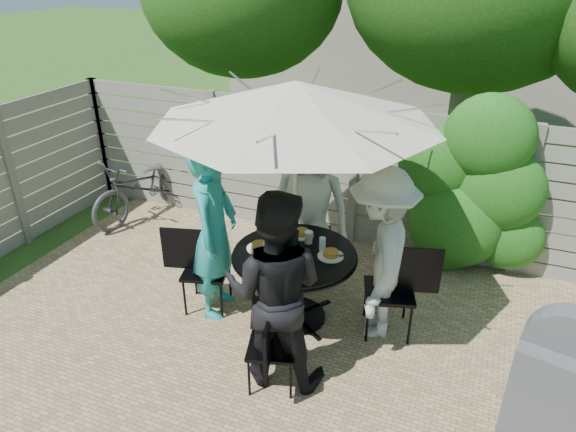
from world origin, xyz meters
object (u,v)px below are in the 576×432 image
at_px(umbrella, 296,102).
at_px(glass_right, 322,244).
at_px(person_front, 275,291).
at_px(plate_front, 287,270).
at_px(glass_left, 266,249).
at_px(plate_left, 259,247).
at_px(chair_right, 389,307).
at_px(chair_left, 206,285).
at_px(person_right, 380,255).
at_px(patio_table, 294,273).
at_px(plate_back, 302,233).
at_px(chair_back, 310,248).
at_px(glass_back, 290,233).
at_px(person_left, 214,232).
at_px(plate_right, 331,254).
at_px(glass_front, 300,261).
at_px(bbq_grill, 557,388).
at_px(person_back, 310,207).
at_px(bicycle, 143,186).
at_px(chair_front, 272,362).
at_px(syrup_jug, 290,242).
at_px(coffee_cup, 309,238).

xyz_separation_m(umbrella, glass_right, (0.24, 0.15, -1.43)).
xyz_separation_m(person_front, plate_front, (-0.08, 0.46, -0.09)).
distance_m(plate_front, glass_left, 0.37).
relative_size(plate_left, plate_front, 1.00).
distance_m(chair_right, plate_left, 1.43).
xyz_separation_m(chair_left, person_right, (1.77, 0.31, 0.60)).
distance_m(patio_table, chair_left, 1.00).
relative_size(plate_back, glass_left, 1.86).
relative_size(chair_right, plate_front, 3.79).
bearing_deg(person_right, glass_right, -100.42).
height_order(chair_back, glass_back, chair_back).
bearing_deg(person_left, glass_left, -100.42).
bearing_deg(plate_front, person_left, 166.55).
bearing_deg(plate_left, plate_right, 10.00).
xyz_separation_m(person_right, glass_front, (-0.67, -0.38, -0.01)).
distance_m(person_left, bbq_grill, 3.26).
relative_size(person_back, bicycle, 1.03).
bearing_deg(plate_left, plate_front, -35.00).
xyz_separation_m(chair_front, glass_right, (0.07, 1.10, 0.62)).
bearing_deg(glass_right, chair_back, 116.89).
bearing_deg(chair_back, glass_back, -15.37).
xyz_separation_m(plate_right, glass_front, (-0.21, -0.30, 0.05)).
height_order(person_left, plate_back, person_left).
relative_size(plate_front, syrup_jug, 1.62).
bearing_deg(plate_front, person_back, 100.00).
bearing_deg(chair_left, chair_front, -50.13).
distance_m(glass_right, bicycle, 3.41).
relative_size(glass_right, coffee_cup, 1.17).
height_order(patio_table, glass_back, glass_back).
bearing_deg(glass_left, syrup_jug, 47.81).
bearing_deg(person_front, glass_back, -84.50).
bearing_deg(glass_back, person_back, 89.58).
distance_m(person_left, glass_front, 0.97).
height_order(person_back, plate_front, person_back).
bearing_deg(person_left, coffee_cup, -76.69).
bearing_deg(person_right, bbq_grill, 50.84).
xyz_separation_m(chair_back, glass_left, (-0.07, -1.10, 0.58)).
bearing_deg(plate_left, bbq_grill, -13.63).
height_order(chair_front, person_right, person_right).
xyz_separation_m(chair_left, coffee_cup, (1.01, 0.40, 0.58)).
xyz_separation_m(glass_front, bicycle, (-3.05, 1.66, -0.41)).
relative_size(umbrella, person_front, 1.62).
xyz_separation_m(person_front, syrup_jug, (-0.21, 0.86, -0.03)).
bearing_deg(person_left, person_front, -135.00).
distance_m(patio_table, person_right, 0.89).
height_order(patio_table, person_back, person_back).
bearing_deg(chair_right, plate_front, 13.58).
height_order(chair_front, plate_left, plate_left).
xyz_separation_m(chair_right, plate_right, (-0.60, -0.11, 0.53)).
xyz_separation_m(plate_left, glass_right, (0.59, 0.21, 0.05)).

